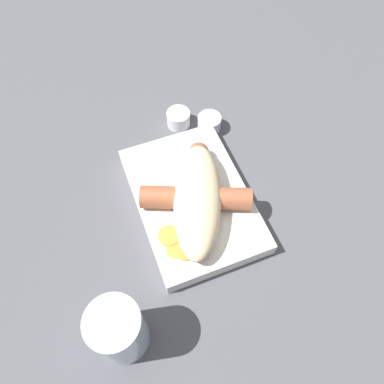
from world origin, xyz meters
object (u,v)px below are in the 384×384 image
Objects in this scene: condiment_cup_far at (178,119)px; drink_glass at (119,331)px; food_tray at (192,200)px; bread_roll at (196,199)px; condiment_cup_near at (209,124)px; sausage at (198,197)px.

drink_glass reaches higher than condiment_cup_far.
bread_roll is at bearing 173.00° from food_tray.
food_tray is 5.91× the size of condiment_cup_near.
bread_roll is 0.20m from condiment_cup_far.
bread_roll reaches higher than condiment_cup_far.
condiment_cup_far is 0.38m from drink_glass.
bread_roll reaches higher than sausage.
bread_roll is (-0.02, 0.00, 0.04)m from food_tray.
food_tray is at bearing -44.48° from drink_glass.
food_tray is at bearing 10.54° from sausage.
bread_roll is 4.94× the size of condiment_cup_far.
drink_glass is (-0.14, 0.16, 0.00)m from bread_roll.
bread_roll is at bearing 167.88° from condiment_cup_far.
condiment_cup_far is (0.03, 0.05, 0.00)m from condiment_cup_near.
condiment_cup_near is (0.14, -0.09, -0.00)m from food_tray.
condiment_cup_far is (0.18, -0.04, -0.03)m from sausage.
condiment_cup_near is 0.39m from drink_glass.
condiment_cup_near is 0.40× the size of drink_glass.
food_tray is 2.39× the size of drink_glass.
condiment_cup_far is at bearing 57.73° from condiment_cup_near.
bread_roll is 2.00× the size of drink_glass.
condiment_cup_near reaches higher than food_tray.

